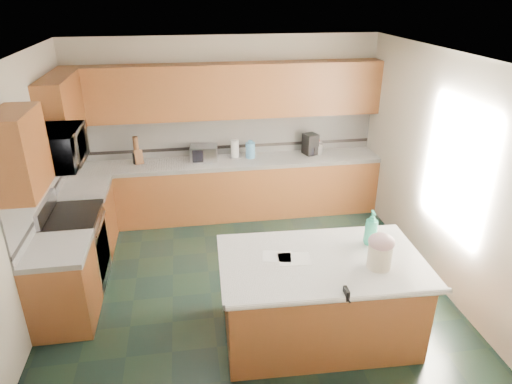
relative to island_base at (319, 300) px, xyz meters
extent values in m
plane|color=black|center=(-0.60, 0.87, -0.43)|extent=(4.60, 4.60, 0.00)
plane|color=white|center=(-0.60, 0.87, 2.27)|extent=(4.60, 4.60, 0.00)
cube|color=beige|center=(-0.60, 3.19, 0.92)|extent=(4.60, 0.04, 2.70)
cube|color=beige|center=(-0.60, -1.45, 0.92)|extent=(4.60, 0.04, 2.70)
cube|color=beige|center=(-2.92, 0.87, 0.92)|extent=(0.04, 4.60, 2.70)
cube|color=beige|center=(1.72, 0.87, 0.92)|extent=(0.04, 4.60, 2.70)
cube|color=#4E250F|center=(-0.60, 2.87, 0.00)|extent=(4.60, 0.60, 0.86)
cube|color=white|center=(-0.60, 2.87, 0.46)|extent=(4.60, 0.64, 0.06)
cube|color=#4E250F|center=(-0.60, 3.00, 1.51)|extent=(4.60, 0.33, 0.78)
cube|color=silver|center=(-0.60, 3.15, 0.81)|extent=(4.60, 0.02, 0.63)
cube|color=black|center=(-0.60, 3.15, 0.61)|extent=(4.60, 0.01, 0.05)
cube|color=#4E250F|center=(-2.60, 2.16, 0.00)|extent=(0.60, 0.82, 0.86)
cube|color=white|center=(-2.60, 2.16, 0.46)|extent=(0.64, 0.82, 0.06)
cube|color=#4E250F|center=(-2.60, 0.63, 0.00)|extent=(0.60, 0.72, 0.86)
cube|color=white|center=(-2.60, 0.63, 0.46)|extent=(0.64, 0.72, 0.06)
cube|color=silver|center=(-2.89, 1.42, 0.81)|extent=(0.02, 2.30, 0.63)
cube|color=black|center=(-2.88, 1.42, 0.61)|extent=(0.01, 2.30, 0.05)
cube|color=#4E250F|center=(-2.74, 2.29, 1.51)|extent=(0.33, 1.09, 0.78)
cube|color=#4E250F|center=(-2.74, 0.63, 1.51)|extent=(0.33, 0.72, 0.78)
cube|color=#B7B7BC|center=(-2.60, 1.37, 0.01)|extent=(0.60, 0.76, 0.88)
cube|color=black|center=(-2.31, 1.37, -0.03)|extent=(0.02, 0.68, 0.55)
cube|color=black|center=(-2.60, 1.37, 0.47)|extent=(0.62, 0.78, 0.04)
cylinder|color=#B7B7BC|center=(-2.28, 1.37, 0.35)|extent=(0.02, 0.66, 0.02)
cube|color=#B7B7BC|center=(-2.86, 1.37, 0.59)|extent=(0.06, 0.76, 0.18)
imported|color=#B7B7BC|center=(-2.60, 1.37, 1.30)|extent=(0.50, 0.73, 0.41)
cube|color=#4E250F|center=(0.00, 0.00, 0.00)|extent=(1.92, 1.15, 0.86)
cube|color=white|center=(0.00, 0.00, 0.46)|extent=(2.03, 1.25, 0.06)
cylinder|color=white|center=(0.00, -0.59, 0.46)|extent=(1.98, 0.14, 0.06)
cylinder|color=beige|center=(0.49, -0.21, 0.61)|extent=(0.26, 0.26, 0.24)
ellipsoid|color=#C69AA2|center=(0.49, -0.21, 0.76)|extent=(0.24, 0.24, 0.15)
cylinder|color=tan|center=(0.49, -0.21, 0.81)|extent=(0.08, 0.03, 0.03)
sphere|color=tan|center=(0.45, -0.21, 0.81)|extent=(0.04, 0.04, 0.04)
sphere|color=tan|center=(0.53, -0.21, 0.81)|extent=(0.04, 0.04, 0.04)
imported|color=#32B591|center=(0.57, 0.21, 0.67)|extent=(0.16, 0.16, 0.37)
cube|color=white|center=(-0.26, 0.04, 0.49)|extent=(0.33, 0.26, 0.00)
cube|color=white|center=(-0.42, 0.12, 0.49)|extent=(0.31, 0.26, 0.00)
cube|color=black|center=(0.05, -0.57, 0.50)|extent=(0.03, 0.11, 0.10)
cylinder|color=black|center=(0.05, -0.63, 0.48)|extent=(0.02, 0.07, 0.02)
cube|color=#472814|center=(-1.93, 2.92, 0.60)|extent=(0.16, 0.18, 0.23)
cylinder|color=black|center=(-1.96, 2.95, 0.57)|extent=(0.13, 0.13, 0.17)
cylinder|color=#472814|center=(-1.96, 2.95, 0.78)|extent=(0.08, 0.08, 0.24)
cube|color=#B7B7BC|center=(-0.97, 2.92, 0.60)|extent=(0.42, 0.32, 0.23)
cube|color=black|center=(-0.97, 2.79, 0.60)|extent=(0.36, 0.01, 0.19)
cylinder|color=white|center=(-0.50, 2.97, 0.63)|extent=(0.12, 0.12, 0.28)
cylinder|color=#B7B7BC|center=(-0.50, 2.97, 0.50)|extent=(0.18, 0.18, 0.01)
cylinder|color=#559BCF|center=(-0.27, 2.93, 0.61)|extent=(0.15, 0.15, 0.24)
cylinder|color=#559BCF|center=(-0.27, 2.93, 0.75)|extent=(0.07, 0.07, 0.03)
cube|color=black|center=(0.68, 2.95, 0.65)|extent=(0.25, 0.26, 0.32)
cylinder|color=black|center=(0.68, 2.90, 0.56)|extent=(0.13, 0.13, 0.13)
imported|color=white|center=(0.81, 2.92, 0.59)|extent=(0.13, 0.13, 0.21)
cylinder|color=red|center=(0.81, 2.92, 0.71)|extent=(0.02, 0.02, 0.03)
cube|color=white|center=(1.69, 0.67, 1.07)|extent=(0.02, 1.40, 1.10)
camera|label=1|loc=(-1.22, -3.60, 2.91)|focal=32.00mm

